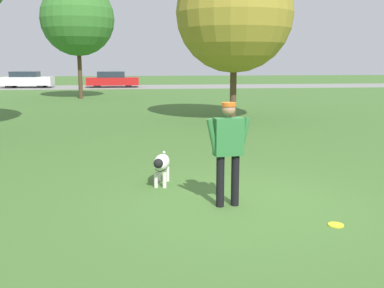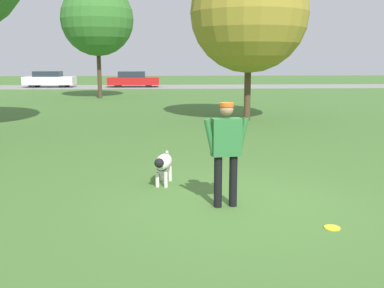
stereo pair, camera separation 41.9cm
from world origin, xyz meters
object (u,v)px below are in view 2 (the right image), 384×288
at_px(person, 226,145).
at_px(tree_far_left, 97,19).
at_px(frisbee, 332,228).
at_px(parked_car_white, 49,79).
at_px(tree_mid_center, 249,13).
at_px(parked_car_red, 133,79).
at_px(dog, 163,163).

xyz_separation_m(person, tree_far_left, (-5.01, 21.08, 3.69)).
xyz_separation_m(frisbee, parked_car_white, (-12.32, 33.57, 0.67)).
xyz_separation_m(tree_far_left, tree_mid_center, (7.21, -10.69, -0.65)).
bearing_deg(tree_mid_center, frisbee, -94.14).
height_order(parked_car_white, parked_car_red, parked_car_white).
distance_m(frisbee, tree_far_left, 23.49).
xyz_separation_m(dog, tree_mid_center, (3.21, 9.02, 3.64)).
relative_size(person, dog, 1.54).
bearing_deg(frisbee, person, 142.84).
xyz_separation_m(person, dog, (-1.00, 1.37, -0.59)).
height_order(dog, frisbee, dog).
distance_m(person, tree_far_left, 21.97).
height_order(person, dog, person).
relative_size(dog, tree_mid_center, 0.17).
bearing_deg(parked_car_red, person, -83.91).
xyz_separation_m(parked_car_white, parked_car_red, (7.16, -0.14, -0.02)).
relative_size(frisbee, tree_far_left, 0.03).
xyz_separation_m(frisbee, parked_car_red, (-5.16, 33.43, 0.65)).
height_order(frisbee, tree_far_left, tree_far_left).
height_order(tree_far_left, parked_car_red, tree_far_left).
bearing_deg(tree_far_left, dog, -78.52).
distance_m(tree_mid_center, parked_car_white, 25.97).
bearing_deg(person, frisbee, -45.03).
bearing_deg(parked_car_white, person, -69.70).
bearing_deg(parked_car_white, tree_far_left, -60.89).
height_order(tree_mid_center, parked_car_red, tree_mid_center).
relative_size(person, tree_mid_center, 0.27).
distance_m(tree_mid_center, parked_car_red, 23.05).
xyz_separation_m(tree_mid_center, parked_car_white, (-13.14, 22.14, -3.36)).
distance_m(dog, frisbee, 3.41).
height_order(person, parked_car_red, person).
distance_m(person, frisbee, 1.99).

